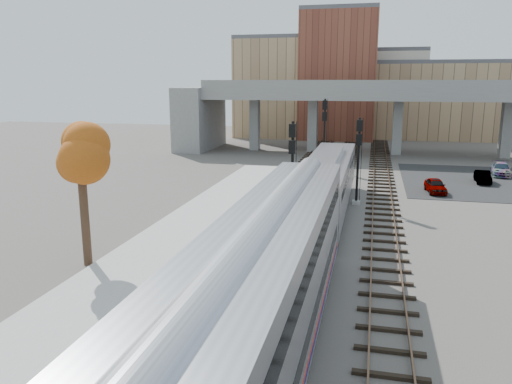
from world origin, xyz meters
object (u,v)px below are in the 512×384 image
at_px(car_c, 501,169).
at_px(locomotive, 328,182).
at_px(signal_mast_mid, 358,163).
at_px(signal_mast_far, 324,134).
at_px(car_a, 435,186).
at_px(signal_mast_near, 292,174).
at_px(coach, 255,315).
at_px(car_b, 483,177).
at_px(tree, 80,154).

bearing_deg(car_c, locomotive, -121.61).
bearing_deg(signal_mast_mid, car_c, 48.55).
xyz_separation_m(signal_mast_far, car_a, (10.53, -9.54, -3.19)).
bearing_deg(car_c, signal_mast_near, -120.65).
xyz_separation_m(car_a, car_c, (7.36, 9.94, 0.02)).
xyz_separation_m(coach, car_b, (13.21, 36.54, -2.19)).
bearing_deg(locomotive, coach, -90.00).
bearing_deg(coach, locomotive, 90.00).
relative_size(signal_mast_mid, signal_mast_far, 0.89).
distance_m(coach, tree, 14.68).
distance_m(locomotive, signal_mast_near, 3.96).
bearing_deg(signal_mast_far, car_b, -15.20).
bearing_deg(car_a, signal_mast_mid, -144.51).
xyz_separation_m(locomotive, car_b, (13.21, 13.93, -1.67)).
distance_m(signal_mast_mid, car_c, 20.98).
distance_m(signal_mast_near, car_a, 15.99).
xyz_separation_m(coach, signal_mast_far, (-2.10, 40.70, 1.04)).
relative_size(coach, signal_mast_mid, 3.73).
bearing_deg(tree, locomotive, 50.54).
relative_size(signal_mast_far, car_b, 2.19).
distance_m(signal_mast_mid, signal_mast_far, 15.76).
relative_size(signal_mast_near, signal_mast_mid, 1.02).
bearing_deg(car_b, locomotive, -130.78).
xyz_separation_m(coach, signal_mast_near, (-2.10, 19.42, 0.54)).
height_order(car_b, car_c, car_c).
bearing_deg(locomotive, signal_mast_far, 96.62).
bearing_deg(signal_mast_mid, signal_mast_near, -124.04).
relative_size(locomotive, car_a, 5.35).
height_order(locomotive, signal_mast_near, signal_mast_near).
relative_size(coach, signal_mast_far, 3.31).
bearing_deg(signal_mast_mid, car_a, 41.43).
relative_size(signal_mast_near, signal_mast_far, 0.90).
distance_m(locomotive, car_b, 19.27).
distance_m(signal_mast_near, car_c, 28.23).
distance_m(car_a, car_c, 12.36).
xyz_separation_m(locomotive, signal_mast_mid, (2.00, 2.89, 0.98)).
distance_m(signal_mast_near, car_b, 23.13).
bearing_deg(tree, signal_mast_near, 48.87).
relative_size(tree, car_c, 1.80).
bearing_deg(signal_mast_far, tree, -105.97).
distance_m(signal_mast_mid, tree, 21.20).
height_order(car_a, car_b, car_a).
height_order(signal_mast_near, signal_mast_far, signal_mast_far).
height_order(coach, signal_mast_far, signal_mast_far).
bearing_deg(coach, tree, 140.92).
bearing_deg(signal_mast_near, locomotive, 56.59).
bearing_deg(tree, car_a, 48.47).
height_order(tree, car_b, tree).
height_order(signal_mast_near, tree, tree).
bearing_deg(coach, signal_mast_mid, 85.51).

